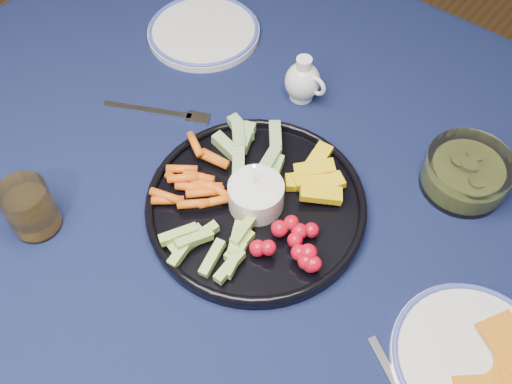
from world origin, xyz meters
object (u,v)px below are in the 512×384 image
Objects in this scene: creamer_pitcher at (303,81)px; side_plate_extra at (204,31)px; crudite_platter at (256,201)px; dining_table at (341,242)px; cheese_plate at (475,359)px; pickle_bowl at (466,174)px; juice_tumbler at (31,210)px.

creamer_pitcher is 0.40× the size of side_plate_extra.
creamer_pitcher is (-0.09, 0.24, 0.02)m from crudite_platter.
creamer_pitcher reaches higher than dining_table.
cheese_plate reaches higher than side_plate_extra.
cheese_plate is at bearing -20.59° from side_plate_extra.
creamer_pitcher is at bearing 142.15° from dining_table.
crudite_platter is 2.55× the size of pickle_bowl.
creamer_pitcher is at bearing -179.88° from pickle_bowl.
creamer_pitcher is 1.01× the size of juice_tumbler.
pickle_bowl is 0.56m from side_plate_extra.
juice_tumbler is (-0.60, -0.22, 0.03)m from cheese_plate.
dining_table is 0.49m from side_plate_extra.
dining_table is at bearing 160.19° from cheese_plate.
crudite_platter reaches higher than pickle_bowl.
pickle_bowl reaches higher than dining_table.
creamer_pitcher reaches higher than pickle_bowl.
side_plate_extra is at bearing 142.83° from crudite_platter.
pickle_bowl is 0.62× the size of cheese_plate.
juice_tumbler is 0.49m from side_plate_extra.
dining_table is at bearing -21.03° from side_plate_extra.
juice_tumbler is (-0.15, -0.46, 0.00)m from creamer_pitcher.
dining_table is at bearing -37.85° from creamer_pitcher.
side_plate_extra is (-0.70, 0.26, -0.00)m from cheese_plate.
side_plate_extra is at bearing 176.31° from creamer_pitcher.
juice_tumbler reaches higher than cheese_plate.
crudite_platter is 1.55× the size of side_plate_extra.
crudite_platter is at bearing 43.91° from juice_tumbler.
side_plate_extra is at bearing 101.38° from juice_tumbler.
cheese_plate is at bearing -1.70° from crudite_platter.
dining_table is 19.33× the size of creamer_pitcher.
creamer_pitcher is 0.52m from cheese_plate.
creamer_pitcher reaches higher than side_plate_extra.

